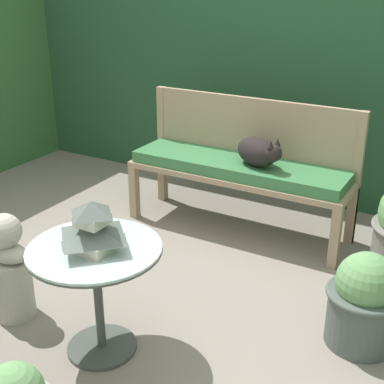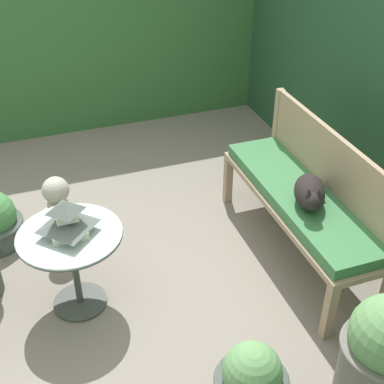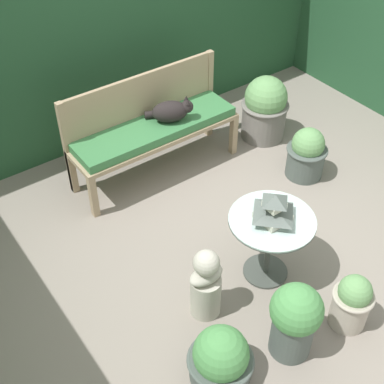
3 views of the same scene
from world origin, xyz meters
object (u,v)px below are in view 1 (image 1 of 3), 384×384
at_px(pagoda_birdhouse, 93,228).
at_px(potted_plant_table_far, 364,302).
at_px(cat, 258,152).
at_px(garden_bust, 10,270).
at_px(patio_table, 96,270).
at_px(garden_bench, 239,171).

bearing_deg(pagoda_birdhouse, potted_plant_table_far, 32.18).
relative_size(cat, garden_bust, 0.64).
bearing_deg(cat, patio_table, -72.11).
bearing_deg(cat, pagoda_birdhouse, -72.11).
distance_m(garden_bench, cat, 0.24).
distance_m(garden_bench, patio_table, 1.57).
relative_size(patio_table, garden_bust, 1.04).
bearing_deg(patio_table, garden_bench, 89.73).
height_order(garden_bench, garden_bust, garden_bust).
relative_size(cat, pagoda_birdhouse, 1.39).
height_order(garden_bust, potted_plant_table_far, garden_bust).
bearing_deg(garden_bench, patio_table, -90.27).
xyz_separation_m(patio_table, pagoda_birdhouse, (0.00, -0.00, 0.23)).
bearing_deg(potted_plant_table_far, garden_bench, 141.93).
xyz_separation_m(patio_table, garden_bust, (-0.60, -0.01, -0.17)).
xyz_separation_m(patio_table, potted_plant_table_far, (1.12, 0.70, -0.21)).
bearing_deg(garden_bench, cat, -11.55).
relative_size(garden_bench, cat, 4.12).
relative_size(garden_bench, patio_table, 2.52).
distance_m(cat, pagoda_birdhouse, 1.55).
relative_size(garden_bust, potted_plant_table_far, 1.21).
relative_size(garden_bench, garden_bust, 2.62).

